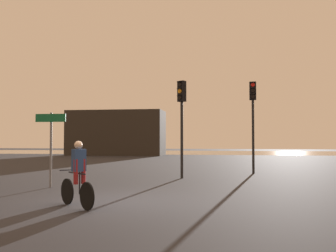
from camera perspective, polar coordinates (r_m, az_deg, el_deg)
The scene contains 7 objects.
ground_plane at distance 10.22m, azimuth -7.15°, elevation -11.37°, with size 120.00×120.00×0.00m, color #28282D.
water_strip at distance 49.75m, azimuth 5.52°, elevation -4.03°, with size 80.00×16.00×0.01m, color #9E937F.
distant_building at distance 41.36m, azimuth -7.87°, elevation -1.06°, with size 10.37×4.00×4.84m, color #2D2823.
traffic_light_center at distance 16.17m, azimuth 2.10°, elevation 2.42°, with size 0.40×0.42×4.20m.
traffic_light_far_right at distance 18.94m, azimuth 12.81°, elevation 2.44°, with size 0.32×0.34×4.52m.
direction_sign_post at distance 13.62m, azimuth -17.43°, elevation -1.82°, with size 1.10×0.12×2.60m.
cyclist at distance 9.42m, azimuth -13.55°, elevation -7.09°, with size 1.31×1.16×1.62m.
Camera 1 is at (2.74, -9.71, 1.64)m, focal length 40.00 mm.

